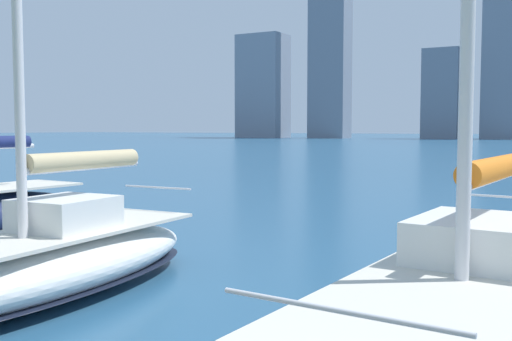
{
  "coord_description": "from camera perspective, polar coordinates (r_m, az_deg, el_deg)",
  "views": [
    {
      "loc": [
        -4.43,
        0.98,
        2.82
      ],
      "look_at": [
        -0.11,
        -6.63,
        2.2
      ],
      "focal_mm": 42.0,
      "sensor_mm": 36.0,
      "label": 1
    }
  ],
  "objects": [
    {
      "name": "sailboat_tan",
      "position": [
        10.72,
        -19.06,
        -7.81
      ],
      "size": [
        2.56,
        6.93,
        10.52
      ],
      "color": "white",
      "rests_on": "ground"
    },
    {
      "name": "sailboat_orange",
      "position": [
        8.02,
        20.13,
        -11.82
      ],
      "size": [
        3.38,
        8.69,
        12.76
      ],
      "color": "silver",
      "rests_on": "ground"
    }
  ]
}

